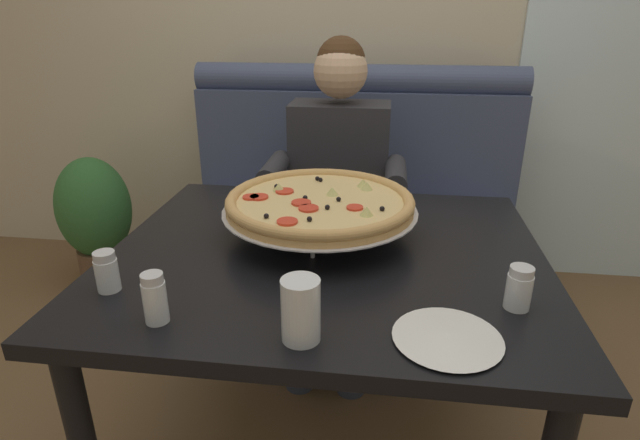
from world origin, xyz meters
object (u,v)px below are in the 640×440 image
object	(u,v)px
pizza	(320,203)
drinking_glass	(299,314)
shaker_pepper_flakes	(155,302)
booth_bench	(350,230)
dining_table	(326,279)
plate_near_left	(448,335)
potted_plant	(96,218)
shaker_oregano	(519,291)
diner_main	(337,185)
shaker_parmesan	(107,274)

from	to	relation	value
pizza	drinking_glass	world-z (taller)	same
pizza	shaker_pepper_flakes	size ratio (longest dim) A/B	4.96
booth_bench	dining_table	world-z (taller)	booth_bench
plate_near_left	drinking_glass	xyz separation A→B (m)	(-0.29, -0.03, 0.05)
booth_bench	potted_plant	xyz separation A→B (m)	(-1.30, 0.02, -0.01)
dining_table	shaker_oregano	xyz separation A→B (m)	(0.45, -0.23, 0.13)
diner_main	shaker_parmesan	world-z (taller)	diner_main
shaker_pepper_flakes	plate_near_left	xyz separation A→B (m)	(0.60, 0.01, -0.04)
dining_table	drinking_glass	world-z (taller)	drinking_glass
booth_bench	shaker_pepper_flakes	bearing A→B (deg)	-102.87
diner_main	potted_plant	distance (m)	1.33
shaker_oregano	shaker_parmesan	bearing A→B (deg)	-177.16
potted_plant	diner_main	bearing A→B (deg)	-12.64
shaker_pepper_flakes	potted_plant	bearing A→B (deg)	125.90
drinking_glass	shaker_oregano	bearing A→B (deg)	21.23
dining_table	drinking_glass	bearing A→B (deg)	-90.36
potted_plant	shaker_pepper_flakes	bearing A→B (deg)	-54.10
dining_table	potted_plant	bearing A→B (deg)	142.84
diner_main	pizza	distance (m)	0.62
diner_main	plate_near_left	xyz separation A→B (m)	(0.33, -1.07, 0.06)
booth_bench	potted_plant	bearing A→B (deg)	179.33
plate_near_left	booth_bench	bearing A→B (deg)	102.12
drinking_glass	potted_plant	distance (m)	1.94
shaker_oregano	plate_near_left	bearing A→B (deg)	-138.80
shaker_oregano	potted_plant	world-z (taller)	shaker_oregano
dining_table	shaker_pepper_flakes	bearing A→B (deg)	-128.91
dining_table	pizza	world-z (taller)	pizza
diner_main	drinking_glass	xyz separation A→B (m)	(0.04, -1.10, 0.11)
pizza	potted_plant	distance (m)	1.61
shaker_oregano	plate_near_left	distance (m)	0.22
booth_bench	pizza	bearing A→B (deg)	-91.96
pizza	drinking_glass	xyz separation A→B (m)	(0.03, -0.50, -0.04)
shaker_pepper_flakes	booth_bench	bearing A→B (deg)	77.13
shaker_parmesan	shaker_oregano	bearing A→B (deg)	2.84
shaker_oregano	shaker_pepper_flakes	size ratio (longest dim) A/B	0.89
dining_table	shaker_pepper_flakes	distance (m)	0.51
shaker_pepper_flakes	drinking_glass	xyz separation A→B (m)	(0.31, -0.02, 0.01)
diner_main	drinking_glass	world-z (taller)	diner_main
pizza	diner_main	bearing A→B (deg)	91.14
shaker_parmesan	potted_plant	world-z (taller)	shaker_parmesan
shaker_parmesan	drinking_glass	bearing A→B (deg)	-15.33
pizza	plate_near_left	distance (m)	0.57
pizza	potted_plant	xyz separation A→B (m)	(-1.27, 0.88, -0.47)
pizza	shaker_parmesan	world-z (taller)	pizza
diner_main	shaker_pepper_flakes	bearing A→B (deg)	-103.84
drinking_glass	potted_plant	xyz separation A→B (m)	(-1.29, 1.39, -0.43)
shaker_pepper_flakes	potted_plant	xyz separation A→B (m)	(-0.99, 1.36, -0.42)
booth_bench	dining_table	size ratio (longest dim) A/B	1.34
pizza	shaker_parmesan	bearing A→B (deg)	-139.94
booth_bench	shaker_pepper_flakes	size ratio (longest dim) A/B	13.93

